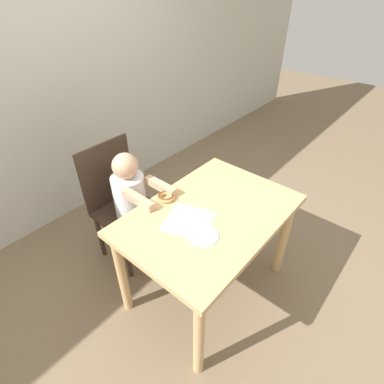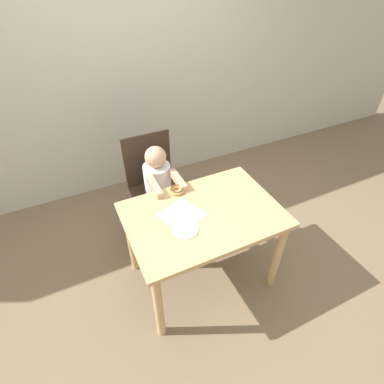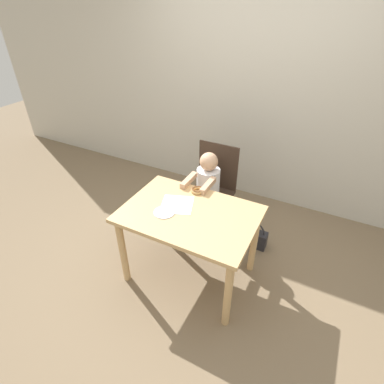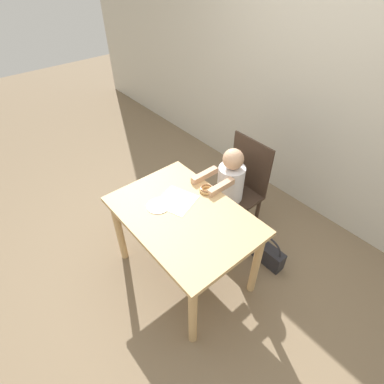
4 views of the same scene
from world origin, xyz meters
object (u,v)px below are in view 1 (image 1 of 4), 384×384
Objects in this scene: chair at (121,203)px; child_figure at (133,210)px; donut at (166,197)px; handbag at (179,214)px.

chair is 0.13m from child_figure.
donut is at bearing -84.51° from chair.
child_figure is at bearing -177.81° from handbag.
handbag is at bearing 36.02° from donut.
child_figure is 0.41m from donut.
chair is 8.01× the size of donut.
child_figure is (-0.00, -0.13, 0.01)m from chair.
chair is at bearing 90.00° from child_figure.
chair is 3.07× the size of handbag.
handbag is (0.46, 0.33, -0.63)m from donut.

